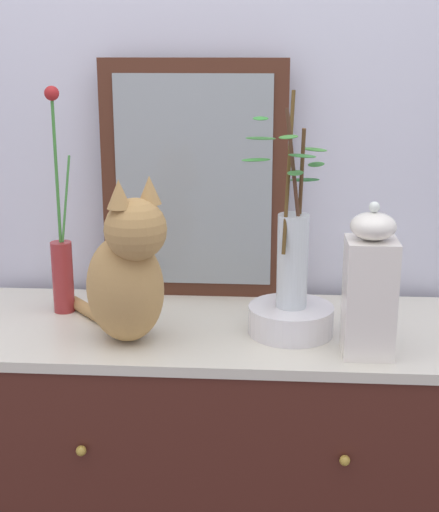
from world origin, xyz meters
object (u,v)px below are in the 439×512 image
at_px(cat_sitting, 127,273).
at_px(bowl_porcelain, 291,320).
at_px(sideboard, 219,492).
at_px(vase_glass_clear, 292,247).
at_px(jar_lidded_porcelain, 370,287).
at_px(vase_slim_green, 62,260).
at_px(mirror_leaning, 194,181).

xyz_separation_m(cat_sitting, bowl_porcelain, (0.38, 0.08, -0.13)).
height_order(sideboard, vase_glass_clear, vase_glass_clear).
bearing_deg(sideboard, jar_lidded_porcelain, -23.75).
relative_size(sideboard, vase_slim_green, 2.31).
xyz_separation_m(mirror_leaning, cat_sitting, (-0.12, -0.35, -0.15)).
relative_size(cat_sitting, jar_lidded_porcelain, 1.13).
height_order(sideboard, jar_lidded_porcelain, jar_lidded_porcelain).
relative_size(sideboard, jar_lidded_porcelain, 3.81).
height_order(bowl_porcelain, jar_lidded_porcelain, jar_lidded_porcelain).
bearing_deg(vase_glass_clear, bowl_porcelain, 38.00).
bearing_deg(sideboard, cat_sitting, -151.21).
bearing_deg(cat_sitting, jar_lidded_porcelain, -3.97).
height_order(cat_sitting, jar_lidded_porcelain, cat_sitting).
height_order(mirror_leaning, vase_slim_green, mirror_leaning).
height_order(vase_glass_clear, jar_lidded_porcelain, vase_glass_clear).
height_order(mirror_leaning, bowl_porcelain, mirror_leaning).
xyz_separation_m(vase_glass_clear, jar_lidded_porcelain, (0.17, -0.11, -0.06)).
bearing_deg(vase_glass_clear, vase_slim_green, 169.07).
height_order(cat_sitting, vase_glass_clear, vase_glass_clear).
relative_size(mirror_leaning, vase_glass_clear, 1.27).
relative_size(sideboard, cat_sitting, 3.38).
bearing_deg(vase_slim_green, sideboard, -10.43).
xyz_separation_m(sideboard, jar_lidded_porcelain, (0.34, -0.15, 0.63)).
bearing_deg(mirror_leaning, vase_slim_green, -154.42).
bearing_deg(jar_lidded_porcelain, vase_glass_clear, 146.13).
relative_size(mirror_leaning, bowl_porcelain, 3.11).
relative_size(bowl_porcelain, jar_lidded_porcelain, 0.59).
height_order(vase_slim_green, bowl_porcelain, vase_slim_green).
xyz_separation_m(bowl_porcelain, jar_lidded_porcelain, (0.17, -0.11, 0.13)).
bearing_deg(vase_slim_green, cat_sitting, -42.37).
xyz_separation_m(sideboard, bowl_porcelain, (0.18, -0.04, 0.51)).
xyz_separation_m(mirror_leaning, vase_glass_clear, (0.26, -0.27, -0.10)).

